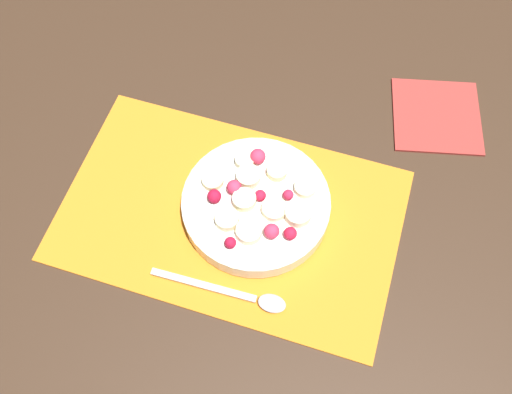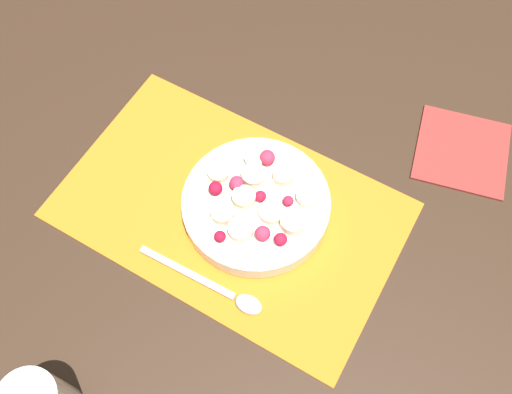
# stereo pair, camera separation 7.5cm
# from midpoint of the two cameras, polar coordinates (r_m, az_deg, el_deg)

# --- Properties ---
(ground_plane) EXTENTS (3.00, 3.00, 0.00)m
(ground_plane) POSITION_cam_midpoint_polar(r_m,az_deg,el_deg) (0.79, 0.11, -1.60)
(ground_plane) COLOR #382619
(placemat) EXTENTS (0.46, 0.28, 0.01)m
(placemat) POSITION_cam_midpoint_polar(r_m,az_deg,el_deg) (0.79, 0.11, -1.51)
(placemat) COLOR orange
(placemat) RESTS_ON ground_plane
(fruit_bowl) EXTENTS (0.20, 0.20, 0.05)m
(fruit_bowl) POSITION_cam_midpoint_polar(r_m,az_deg,el_deg) (0.77, 2.80, -0.90)
(fruit_bowl) COLOR silver
(fruit_bowl) RESTS_ON placemat
(spoon) EXTENTS (0.18, 0.03, 0.01)m
(spoon) POSITION_cam_midpoint_polar(r_m,az_deg,el_deg) (0.74, -0.35, -9.71)
(spoon) COLOR #B2B2B7
(spoon) RESTS_ON placemat
(napkin) EXTENTS (0.16, 0.16, 0.01)m
(napkin) POSITION_cam_midpoint_polar(r_m,az_deg,el_deg) (0.90, 22.22, 4.11)
(napkin) COLOR #A3332D
(napkin) RESTS_ON ground_plane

